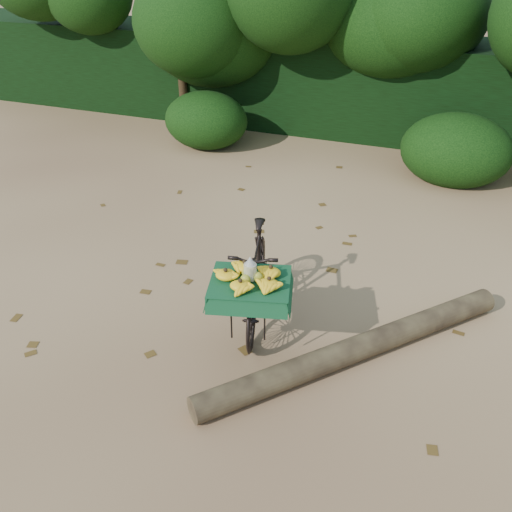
% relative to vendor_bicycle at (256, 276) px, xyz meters
% --- Properties ---
extents(ground, '(80.00, 80.00, 0.00)m').
position_rel_vendor_bicycle_xyz_m(ground, '(0.25, 0.35, -0.53)').
color(ground, tan).
rests_on(ground, ground).
extents(vendor_bicycle, '(1.04, 1.86, 1.04)m').
position_rel_vendor_bicycle_xyz_m(vendor_bicycle, '(0.00, 0.00, 0.00)').
color(vendor_bicycle, black).
rests_on(vendor_bicycle, ground).
extents(fallen_log, '(2.51, 2.75, 0.25)m').
position_rel_vendor_bicycle_xyz_m(fallen_log, '(1.16, -0.27, -0.40)').
color(fallen_log, brown).
rests_on(fallen_log, ground).
extents(hedge_backdrop, '(26.00, 1.80, 1.80)m').
position_rel_vendor_bicycle_xyz_m(hedge_backdrop, '(0.25, 6.65, 0.37)').
color(hedge_backdrop, black).
rests_on(hedge_backdrop, ground).
extents(tree_row, '(14.50, 2.00, 4.00)m').
position_rel_vendor_bicycle_xyz_m(tree_row, '(-0.40, 5.85, 1.47)').
color(tree_row, black).
rests_on(tree_row, ground).
extents(bush_clumps, '(8.80, 1.70, 0.90)m').
position_rel_vendor_bicycle_xyz_m(bush_clumps, '(0.75, 4.65, -0.08)').
color(bush_clumps, black).
rests_on(bush_clumps, ground).
extents(leaf_litter, '(7.00, 7.30, 0.01)m').
position_rel_vendor_bicycle_xyz_m(leaf_litter, '(0.25, 1.00, -0.52)').
color(leaf_litter, '#503815').
rests_on(leaf_litter, ground).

